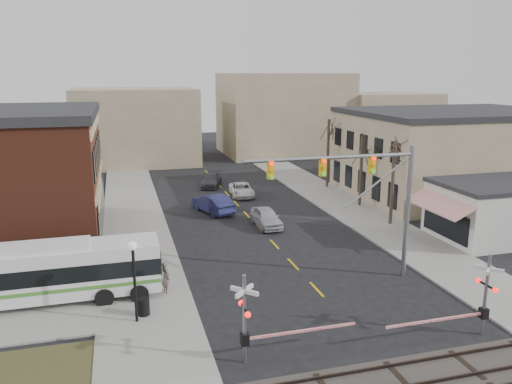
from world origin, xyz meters
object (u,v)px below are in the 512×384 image
(pedestrian_near, at_px, (166,277))
(street_lamp, at_px, (134,264))
(rr_crossing_east, at_px, (478,297))
(car_d, at_px, (211,180))
(car_b, at_px, (213,203))
(rr_crossing_west, at_px, (254,319))
(car_a, at_px, (266,217))
(pedestrian_far, at_px, (141,254))
(car_c, at_px, (242,190))
(transit_bus, at_px, (44,272))
(trash_bin, at_px, (144,307))
(traffic_signal_mast, at_px, (366,186))

(pedestrian_near, bearing_deg, street_lamp, 129.03)
(rr_crossing_east, distance_m, car_d, 35.24)
(car_b, bearing_deg, rr_crossing_west, 64.43)
(pedestrian_near, bearing_deg, car_b, -40.94)
(car_a, bearing_deg, pedestrian_far, -148.23)
(pedestrian_far, bearing_deg, car_c, -7.94)
(transit_bus, distance_m, rr_crossing_east, 21.75)
(pedestrian_near, bearing_deg, transit_bus, 63.61)
(rr_crossing_east, distance_m, car_a, 19.64)
(street_lamp, bearing_deg, trash_bin, 57.52)
(street_lamp, xyz_separation_m, trash_bin, (0.37, 0.59, -2.53))
(street_lamp, height_order, car_d, street_lamp)
(pedestrian_near, relative_size, pedestrian_far, 1.04)
(rr_crossing_west, height_order, rr_crossing_east, same)
(traffic_signal_mast, height_order, car_a, traffic_signal_mast)
(transit_bus, height_order, pedestrian_near, transit_bus)
(pedestrian_far, bearing_deg, street_lamp, -160.63)
(car_d, relative_size, pedestrian_far, 2.75)
(transit_bus, relative_size, traffic_signal_mast, 1.19)
(traffic_signal_mast, bearing_deg, car_b, 108.67)
(rr_crossing_west, xyz_separation_m, street_lamp, (-4.71, 4.75, 1.13))
(rr_crossing_west, xyz_separation_m, rr_crossing_east, (10.50, -0.71, 0.00))
(car_a, bearing_deg, car_d, 94.97)
(trash_bin, distance_m, car_a, 16.65)
(car_a, distance_m, car_d, 15.68)
(rr_crossing_west, xyz_separation_m, car_a, (6.02, 18.38, -1.22))
(car_a, relative_size, car_b, 0.87)
(traffic_signal_mast, bearing_deg, pedestrian_far, 156.85)
(trash_bin, distance_m, pedestrian_near, 2.82)
(car_c, bearing_deg, car_a, -87.40)
(street_lamp, relative_size, car_b, 0.82)
(car_a, bearing_deg, rr_crossing_west, -109.06)
(transit_bus, distance_m, car_a, 18.32)
(car_c, relative_size, car_d, 0.99)
(trash_bin, height_order, pedestrian_far, pedestrian_far)
(car_c, height_order, pedestrian_near, pedestrian_near)
(traffic_signal_mast, height_order, trash_bin, traffic_signal_mast)
(rr_crossing_west, distance_m, street_lamp, 6.78)
(traffic_signal_mast, height_order, pedestrian_near, traffic_signal_mast)
(traffic_signal_mast, bearing_deg, car_c, 94.77)
(traffic_signal_mast, distance_m, trash_bin, 13.81)
(trash_bin, relative_size, car_a, 0.20)
(street_lamp, distance_m, car_c, 26.65)
(car_a, xyz_separation_m, car_d, (-1.61, 15.60, -0.07))
(trash_bin, distance_m, car_d, 29.95)
(trash_bin, height_order, car_a, car_a)
(rr_crossing_west, xyz_separation_m, car_c, (6.56, 28.78, -1.33))
(car_d, bearing_deg, car_a, -64.47)
(traffic_signal_mast, xyz_separation_m, rr_crossing_west, (-8.41, -6.54, -3.78))
(car_a, bearing_deg, car_c, 86.12)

